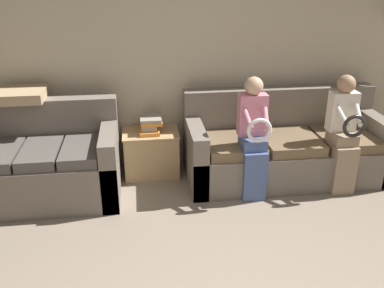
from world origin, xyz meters
The scene contains 8 objects.
wall_back centered at (0.00, 2.86, 1.27)m, with size 7.31×0.06×2.55m.
couch_main centered at (1.00, 2.34, 0.32)m, with size 2.15×0.89×0.93m.
couch_side centered at (-1.52, 2.22, 0.34)m, with size 1.45×0.91×0.93m.
child_left_seated centered at (0.53, 1.97, 0.67)m, with size 0.28×0.38×1.21m.
child_right_seated centered at (1.46, 1.97, 0.66)m, with size 0.28×0.38×1.20m.
side_shelf centered at (-0.46, 2.58, 0.26)m, with size 0.61×0.47×0.50m.
book_stack centered at (-0.46, 2.58, 0.59)m, with size 0.25×0.32×0.17m.
throw_pillow centered at (-1.73, 2.54, 0.98)m, with size 0.47×0.47×0.10m.
Camera 1 is at (-0.58, -1.79, 2.20)m, focal length 40.00 mm.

